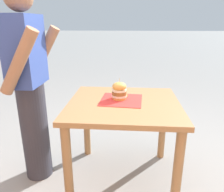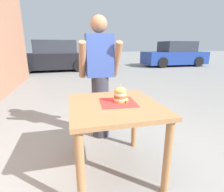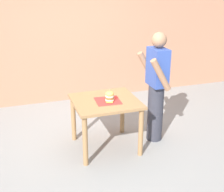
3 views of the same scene
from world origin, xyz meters
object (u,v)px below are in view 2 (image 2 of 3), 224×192
Objects in this scene: patio_table at (114,117)px; sandwich at (120,94)px; pickle_spear at (127,101)px; diner_across_table at (100,78)px; parked_car_mid_block at (175,55)px; parked_car_near_curb at (54,57)px.

patio_table is 5.03× the size of sandwich.
patio_table is at bearing -172.80° from pickle_spear.
diner_across_table is at bearing 100.20° from pickle_spear.
diner_across_table is 0.40× the size of parked_car_mid_block.
parked_car_mid_block reaches higher than pickle_spear.
parked_car_mid_block is (6.51, 9.08, -0.12)m from sandwich.
sandwich reaches higher than patio_table.
diner_across_table is 10.61m from parked_car_mid_block.
parked_car_near_curb is at bearing 98.53° from diner_across_table.
sandwich is 1.98× the size of pickle_spear.
diner_across_table is (-0.00, 0.80, 0.26)m from patio_table.
parked_car_near_curb reaches higher than sandwich.
parked_car_mid_block is at bearing 51.65° from diner_across_table.
sandwich is 0.04× the size of parked_car_near_curb.
parked_car_mid_block reaches higher than sandwich.
pickle_spear is (0.14, 0.02, 0.15)m from patio_table.
diner_across_table reaches higher than patio_table.
parked_car_near_curb is at bearing 98.69° from pickle_spear.
sandwich is 0.04× the size of parked_car_mid_block.
patio_table is 9.96× the size of pickle_spear.
sandwich is at bearing 31.80° from patio_table.
diner_across_table reaches higher than sandwich.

